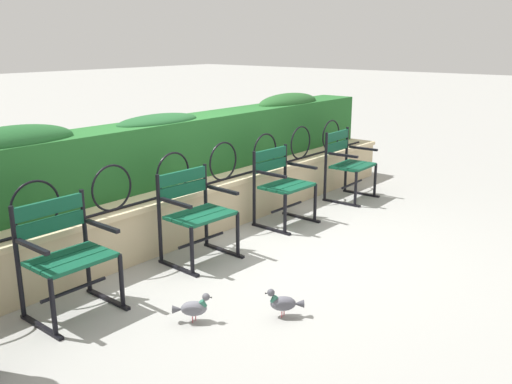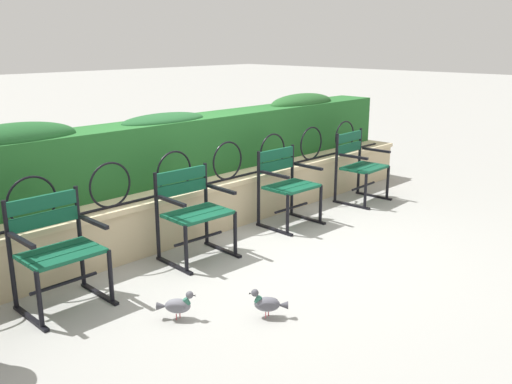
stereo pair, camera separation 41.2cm
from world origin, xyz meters
name	(u,v)px [view 2 (the right image)]	position (x,y,z in m)	size (l,w,h in m)	color
ground_plane	(262,247)	(0.00, 0.00, 0.00)	(60.00, 60.00, 0.00)	#9E9E99
stone_wall	(210,205)	(0.00, 0.77, 0.27)	(6.73, 0.41, 0.53)	#C6B289
iron_arch_fence	(203,168)	(-0.14, 0.69, 0.72)	(6.20, 0.02, 0.42)	black
hedge_row	(182,143)	(0.00, 1.20, 0.89)	(6.59, 0.51, 0.77)	#236028
park_chair_leftmost	(56,248)	(-1.97, 0.27, 0.46)	(0.61, 0.52, 0.86)	#0F4C33
park_chair_centre_left	(193,210)	(-0.62, 0.29, 0.46)	(0.63, 0.54, 0.84)	#0F4C33
park_chair_centre_right	(287,184)	(0.72, 0.31, 0.46)	(0.60, 0.53, 0.83)	#0F4C33
park_chair_rightmost	(359,164)	(2.06, 0.26, 0.47)	(0.61, 0.55, 0.88)	#0F4C33
pigeon_near_chairs	(268,303)	(-1.01, -1.03, 0.11)	(0.23, 0.24, 0.22)	#5B5B66
pigeon_far_side	(177,305)	(-1.49, -0.57, 0.11)	(0.23, 0.24, 0.22)	slate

